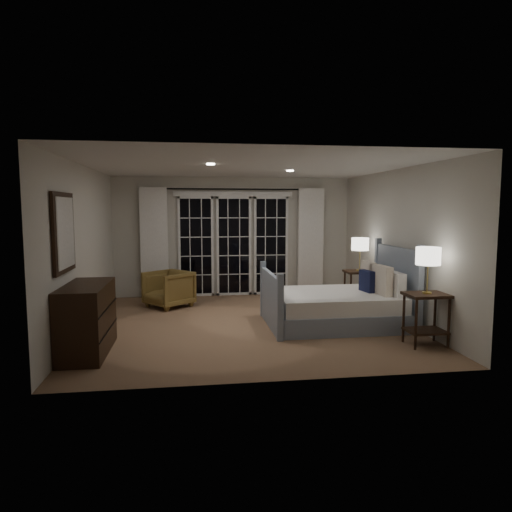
{
  "coord_description": "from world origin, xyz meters",
  "views": [
    {
      "loc": [
        -0.89,
        -7.15,
        1.85
      ],
      "look_at": [
        0.18,
        0.42,
        1.05
      ],
      "focal_mm": 32.0,
      "sensor_mm": 36.0,
      "label": 1
    }
  ],
  "objects": [
    {
      "name": "wall_back",
      "position": [
        0.0,
        2.5,
        1.25
      ],
      "size": [
        5.0,
        0.02,
        2.5
      ],
      "primitive_type": "cube",
      "color": "beige",
      "rests_on": "floor"
    },
    {
      "name": "nightstand_left",
      "position": [
        2.23,
        -1.5,
        0.47
      ],
      "size": [
        0.55,
        0.44,
        0.71
      ],
      "color": "black",
      "rests_on": "floor"
    },
    {
      "name": "french_doors",
      "position": [
        0.0,
        2.46,
        1.09
      ],
      "size": [
        2.5,
        0.04,
        2.2
      ],
      "color": "black",
      "rests_on": "wall_back"
    },
    {
      "name": "lamp_left",
      "position": [
        2.23,
        -1.5,
        1.21
      ],
      "size": [
        0.32,
        0.32,
        0.62
      ],
      "color": "#D3B854",
      "rests_on": "nightstand_left"
    },
    {
      "name": "armchair",
      "position": [
        -1.33,
        1.45,
        0.34
      ],
      "size": [
        1.05,
        1.04,
        0.68
      ],
      "primitive_type": "imported",
      "rotation": [
        0.0,
        0.0,
        -0.87
      ],
      "color": "brown",
      "rests_on": "floor"
    },
    {
      "name": "downlight_b",
      "position": [
        -0.6,
        -0.4,
        2.49
      ],
      "size": [
        0.12,
        0.12,
        0.01
      ],
      "primitive_type": "cylinder",
      "color": "white",
      "rests_on": "ceiling"
    },
    {
      "name": "wall_front",
      "position": [
        0.0,
        -2.5,
        1.25
      ],
      "size": [
        5.0,
        0.02,
        2.5
      ],
      "primitive_type": "cube",
      "color": "beige",
      "rests_on": "floor"
    },
    {
      "name": "curtain_rod",
      "position": [
        0.0,
        2.4,
        2.25
      ],
      "size": [
        3.5,
        0.03,
        0.03
      ],
      "primitive_type": "cylinder",
      "rotation": [
        0.0,
        1.57,
        0.0
      ],
      "color": "black",
      "rests_on": "wall_back"
    },
    {
      "name": "lamp_right",
      "position": [
        2.21,
        0.93,
        1.18
      ],
      "size": [
        0.32,
        0.32,
        0.62
      ],
      "color": "#D3B854",
      "rests_on": "nightstand_right"
    },
    {
      "name": "dresser",
      "position": [
        -2.23,
        -1.21,
        0.45
      ],
      "size": [
        0.53,
        1.26,
        0.89
      ],
      "color": "black",
      "rests_on": "floor"
    },
    {
      "name": "bed",
      "position": [
        1.42,
        -0.26,
        0.32
      ],
      "size": [
        2.12,
        1.52,
        1.23
      ],
      "color": "gray",
      "rests_on": "floor"
    },
    {
      "name": "mirror",
      "position": [
        -2.47,
        -1.21,
        1.55
      ],
      "size": [
        0.05,
        0.85,
        1.0
      ],
      "color": "black",
      "rests_on": "wall_left"
    },
    {
      "name": "wall_left",
      "position": [
        -2.5,
        0.0,
        1.25
      ],
      "size": [
        0.02,
        5.0,
        2.5
      ],
      "primitive_type": "cube",
      "color": "beige",
      "rests_on": "floor"
    },
    {
      "name": "curtain_right",
      "position": [
        1.65,
        2.38,
        1.15
      ],
      "size": [
        0.55,
        0.1,
        2.25
      ],
      "primitive_type": "cube",
      "color": "white",
      "rests_on": "curtain_rod"
    },
    {
      "name": "nightstand_right",
      "position": [
        2.21,
        0.93,
        0.46
      ],
      "size": [
        0.53,
        0.43,
        0.69
      ],
      "color": "black",
      "rests_on": "floor"
    },
    {
      "name": "curtain_left",
      "position": [
        -1.65,
        2.38,
        1.15
      ],
      "size": [
        0.55,
        0.1,
        2.25
      ],
      "primitive_type": "cube",
      "color": "white",
      "rests_on": "curtain_rod"
    },
    {
      "name": "downlight_a",
      "position": [
        0.8,
        0.6,
        2.49
      ],
      "size": [
        0.12,
        0.12,
        0.01
      ],
      "primitive_type": "cylinder",
      "color": "white",
      "rests_on": "ceiling"
    },
    {
      "name": "ceiling",
      "position": [
        0.0,
        0.0,
        2.5
      ],
      "size": [
        5.0,
        5.0,
        0.0
      ],
      "primitive_type": "plane",
      "rotation": [
        3.14,
        0.0,
        0.0
      ],
      "color": "silver",
      "rests_on": "wall_back"
    },
    {
      "name": "floor",
      "position": [
        0.0,
        0.0,
        0.0
      ],
      "size": [
        5.0,
        5.0,
        0.0
      ],
      "primitive_type": "plane",
      "color": "#7E6144",
      "rests_on": "ground"
    },
    {
      "name": "wall_right",
      "position": [
        2.5,
        0.0,
        1.25
      ],
      "size": [
        0.02,
        5.0,
        2.5
      ],
      "primitive_type": "cube",
      "color": "beige",
      "rests_on": "floor"
    }
  ]
}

